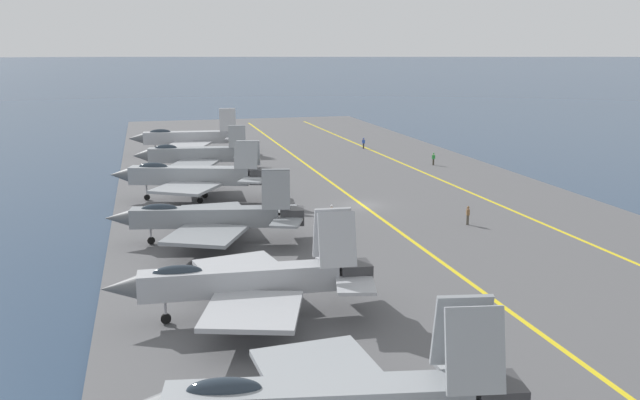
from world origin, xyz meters
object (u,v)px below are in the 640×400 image
parked_jet_fifth (196,155)px  crew_blue_vest (364,143)px  parked_jet_third (211,217)px  parked_jet_sixth (189,137)px  parked_jet_second (248,280)px  crew_brown_vest (468,214)px  parked_jet_fourth (193,176)px  crew_white_vest (332,213)px  crew_green_vest (433,158)px

parked_jet_fifth → crew_blue_vest: parked_jet_fifth is taller
parked_jet_third → parked_jet_sixth: bearing=-1.7°
parked_jet_third → parked_jet_second: bearing=-177.9°
crew_brown_vest → parked_jet_fourth: bearing=55.4°
parked_jet_fifth → crew_white_vest: size_ratio=8.70×
parked_jet_fourth → crew_green_vest: (13.75, -33.07, -1.72)m
parked_jet_second → parked_jet_fifth: size_ratio=1.03×
crew_white_vest → parked_jet_fourth: bearing=42.1°
crew_white_vest → parked_jet_sixth: bearing=12.2°
parked_jet_fifth → crew_green_vest: parked_jet_fifth is taller
parked_jet_third → parked_jet_fifth: (32.50, -1.27, 0.10)m
parked_jet_second → crew_white_vest: 22.48m
parked_jet_fourth → crew_brown_vest: bearing=-124.6°
parked_jet_second → parked_jet_sixth: bearing=-0.8°
parked_jet_third → crew_brown_vest: size_ratio=9.30×
crew_blue_vest → crew_green_vest: 17.30m
parked_jet_second → parked_jet_sixth: size_ratio=0.93×
parked_jet_second → parked_jet_fourth: 32.47m
parked_jet_fifth → parked_jet_sixth: 16.14m
parked_jet_sixth → crew_white_vest: (-45.05, -9.71, -1.44)m
parked_jet_fourth → parked_jet_sixth: 32.43m
parked_jet_fifth → crew_brown_vest: parked_jet_fifth is taller
parked_jet_fourth → crew_white_vest: bearing=-137.9°
crew_green_vest → parked_jet_fourth: bearing=112.6°
parked_jet_fifth → crew_blue_vest: size_ratio=8.97×
parked_jet_third → crew_brown_vest: parked_jet_third is taller
parked_jet_third → parked_jet_sixth: size_ratio=0.94×
crew_white_vest → crew_brown_vest: 12.31m
parked_jet_third → crew_green_vest: parked_jet_third is taller
parked_jet_sixth → crew_brown_vest: size_ratio=9.88×
parked_jet_sixth → crew_white_vest: bearing=-167.8°
parked_jet_sixth → crew_blue_vest: bearing=-94.1°
parked_jet_second → crew_brown_vest: size_ratio=9.15×
parked_jet_second → parked_jet_third: (16.20, 0.61, -0.14)m
parked_jet_fifth → crew_green_vest: bearing=-94.5°
parked_jet_fourth → crew_white_vest: (-12.67, -11.47, -1.68)m
parked_jet_third → parked_jet_fifth: parked_jet_third is taller
parked_jet_third → crew_blue_vest: size_ratio=9.39×
parked_jet_sixth → crew_blue_vest: size_ratio=9.98×
crew_blue_vest → crew_brown_vest: (-46.54, 5.26, 0.01)m
parked_jet_sixth → parked_jet_third: bearing=178.3°
parked_jet_second → crew_white_vest: (19.78, -10.59, -1.38)m
parked_jet_second → crew_blue_vest: bearing=-23.7°
crew_blue_vest → crew_green_vest: bearing=-164.8°
parked_jet_fourth → parked_jet_sixth: parked_jet_sixth is taller
crew_green_vest → crew_brown_vest: size_ratio=0.97×
parked_jet_fifth → parked_jet_third: bearing=177.8°
parked_jet_second → crew_green_vest: 56.33m
crew_blue_vest → crew_green_vest: (-16.70, -4.52, -0.02)m
parked_jet_second → crew_white_vest: parked_jet_second is taller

